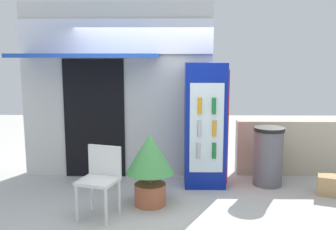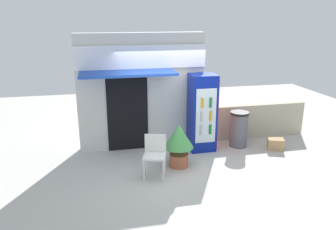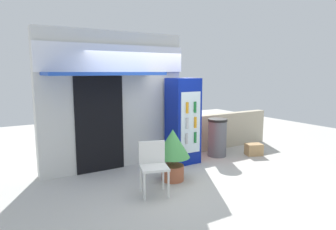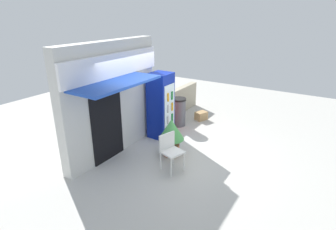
{
  "view_description": "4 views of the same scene",
  "coord_description": "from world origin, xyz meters",
  "px_view_note": "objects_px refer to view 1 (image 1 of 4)",
  "views": [
    {
      "loc": [
        0.36,
        -4.92,
        2.03
      ],
      "look_at": [
        0.28,
        0.24,
        1.22
      ],
      "focal_mm": 39.76,
      "sensor_mm": 36.0,
      "label": 1
    },
    {
      "loc": [
        -1.69,
        -6.71,
        3.3
      ],
      "look_at": [
        -0.14,
        0.29,
        1.14
      ],
      "focal_mm": 35.26,
      "sensor_mm": 36.0,
      "label": 2
    },
    {
      "loc": [
        -2.86,
        -4.64,
        2.09
      ],
      "look_at": [
        0.13,
        0.31,
        1.23
      ],
      "focal_mm": 31.43,
      "sensor_mm": 36.0,
      "label": 3
    },
    {
      "loc": [
        -5.4,
        -3.34,
        3.56
      ],
      "look_at": [
        0.19,
        0.19,
        1.03
      ],
      "focal_mm": 29.03,
      "sensor_mm": 36.0,
      "label": 4
    }
  ],
  "objects_px": {
    "drink_cooler": "(205,125)",
    "potted_plant_near_shop": "(150,161)",
    "plastic_chair": "(101,175)",
    "cardboard_box": "(332,185)",
    "trash_bin": "(268,156)"
  },
  "relations": [
    {
      "from": "potted_plant_near_shop",
      "to": "trash_bin",
      "type": "bearing_deg",
      "value": 24.69
    },
    {
      "from": "plastic_chair",
      "to": "trash_bin",
      "type": "xyz_separation_m",
      "value": [
        2.44,
        1.18,
        -0.07
      ]
    },
    {
      "from": "trash_bin",
      "to": "plastic_chair",
      "type": "bearing_deg",
      "value": -154.12
    },
    {
      "from": "potted_plant_near_shop",
      "to": "cardboard_box",
      "type": "relative_size",
      "value": 2.54
    },
    {
      "from": "drink_cooler",
      "to": "potted_plant_near_shop",
      "type": "distance_m",
      "value": 1.25
    },
    {
      "from": "plastic_chair",
      "to": "cardboard_box",
      "type": "bearing_deg",
      "value": 12.97
    },
    {
      "from": "trash_bin",
      "to": "potted_plant_near_shop",
      "type": "bearing_deg",
      "value": -155.31
    },
    {
      "from": "drink_cooler",
      "to": "potted_plant_near_shop",
      "type": "xyz_separation_m",
      "value": [
        -0.83,
        -0.86,
        -0.35
      ]
    },
    {
      "from": "plastic_chair",
      "to": "potted_plant_near_shop",
      "type": "relative_size",
      "value": 0.89
    },
    {
      "from": "cardboard_box",
      "to": "trash_bin",
      "type": "bearing_deg",
      "value": 153.21
    },
    {
      "from": "drink_cooler",
      "to": "cardboard_box",
      "type": "relative_size",
      "value": 4.93
    },
    {
      "from": "plastic_chair",
      "to": "cardboard_box",
      "type": "xyz_separation_m",
      "value": [
        3.28,
        0.76,
        -0.39
      ]
    },
    {
      "from": "potted_plant_near_shop",
      "to": "trash_bin",
      "type": "distance_m",
      "value": 2.02
    },
    {
      "from": "plastic_chair",
      "to": "cardboard_box",
      "type": "height_order",
      "value": "plastic_chair"
    },
    {
      "from": "drink_cooler",
      "to": "plastic_chair",
      "type": "height_order",
      "value": "drink_cooler"
    }
  ]
}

